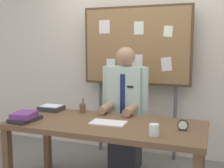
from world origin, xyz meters
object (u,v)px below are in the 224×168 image
Objects in this scene: open_notebook at (108,123)px; pen_holder at (83,108)px; coffee_mug at (154,130)px; book_stack at (25,117)px; paper_tray at (51,108)px; person at (125,113)px; desk at (105,131)px; desk_clock at (183,126)px; bulletin_board at (136,48)px.

open_notebook is 0.54m from pen_holder.
pen_holder reaches higher than coffee_mug.
pen_holder is at bearing 55.35° from book_stack.
person is at bearing 26.20° from paper_tray.
desk is 20.02× the size of desk_clock.
desk is 1.30× the size of person.
book_stack reaches higher than desk.
book_stack is 1.28m from coffee_mug.
bulletin_board is at bearing 90.00° from desk.
book_stack is at bearing -124.65° from pen_holder.
person reaches higher than desk.
person is at bearing 93.55° from open_notebook.
desk is 7.28× the size of paper_tray.
pen_holder reaches higher than open_notebook.
desk_clock is at bearing 48.73° from coffee_mug.
pen_holder reaches higher than book_stack.
coffee_mug is (0.49, -0.21, 0.04)m from open_notebook.
book_stack is (-0.76, -0.23, 0.12)m from desk.
person reaches higher than desk_clock.
coffee_mug reaches higher than paper_tray.
open_notebook is 0.53m from coffee_mug.
desk is at bearing 156.00° from coffee_mug.
desk is 0.10m from open_notebook.
desk is 5.62× the size of open_notebook.
paper_tray is at bearing 169.93° from desk_clock.
coffee_mug is 1.39m from paper_tray.
coffee_mug is at bearing -68.35° from bulletin_board.
person is 0.88m from bulletin_board.
paper_tray is at bearing 160.45° from open_notebook.
open_notebook is at bearing -37.31° from pen_holder.
open_notebook is 0.69m from desk_clock.
person is 9.12× the size of pen_holder.
open_notebook is at bearing -86.45° from person.
paper_tray is (-0.38, -0.04, -0.02)m from pen_holder.
person is 1.03m from coffee_mug.
bulletin_board is 5.86× the size of open_notebook.
bulletin_board is at bearing 111.65° from coffee_mug.
coffee_mug is (0.53, -0.88, 0.10)m from person.
coffee_mug reaches higher than desk_clock.
bulletin_board reaches higher than pen_holder.
paper_tray is (-0.77, 0.27, 0.11)m from desk.
book_stack is 3.32× the size of desk_clock.
paper_tray is at bearing -153.80° from person.
book_stack is at bearing 179.67° from coffee_mug.
coffee_mug is at bearing -21.19° from paper_tray.
person reaches higher than book_stack.
book_stack is at bearing -171.31° from desk_clock.
paper_tray is at bearing -132.85° from bulletin_board.
bulletin_board is at bearing 92.12° from open_notebook.
paper_tray is at bearing -174.01° from pen_holder.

